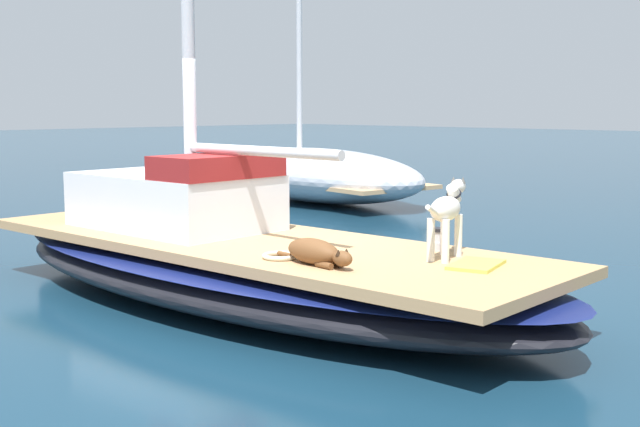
# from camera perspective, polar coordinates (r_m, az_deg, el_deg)

# --- Properties ---
(ground_plane) EXTENTS (120.00, 120.00, 0.00)m
(ground_plane) POSITION_cam_1_polar(r_m,az_deg,el_deg) (8.45, -4.93, -6.18)
(ground_plane) COLOR #143347
(sailboat_main) EXTENTS (2.79, 7.33, 0.66)m
(sailboat_main) POSITION_cam_1_polar(r_m,az_deg,el_deg) (8.38, -4.95, -3.96)
(sailboat_main) COLOR black
(sailboat_main) RESTS_ON ground
(cabin_house) EXTENTS (1.48, 2.27, 0.84)m
(cabin_house) POSITION_cam_1_polar(r_m,az_deg,el_deg) (9.11, -9.86, 1.15)
(cabin_house) COLOR silver
(cabin_house) RESTS_ON sailboat_main
(dog_brown) EXTENTS (0.32, 0.95, 0.22)m
(dog_brown) POSITION_cam_1_polar(r_m,az_deg,el_deg) (6.93, -0.28, -2.73)
(dog_brown) COLOR brown
(dog_brown) RESTS_ON sailboat_main
(dog_white) EXTENTS (0.92, 0.38, 0.70)m
(dog_white) POSITION_cam_1_polar(r_m,az_deg,el_deg) (7.26, 8.87, 0.17)
(dog_white) COLOR silver
(dog_white) RESTS_ON sailboat_main
(deck_winch) EXTENTS (0.16, 0.16, 0.21)m
(deck_winch) POSITION_cam_1_polar(r_m,az_deg,el_deg) (7.69, 8.35, -1.84)
(deck_winch) COLOR #B7B7BC
(deck_winch) RESTS_ON sailboat_main
(coiled_rope) EXTENTS (0.32, 0.32, 0.04)m
(coiled_rope) POSITION_cam_1_polar(r_m,az_deg,el_deg) (7.23, -2.80, -2.98)
(coiled_rope) COLOR beige
(coiled_rope) RESTS_ON sailboat_main
(deck_towel) EXTENTS (0.64, 0.50, 0.03)m
(deck_towel) POSITION_cam_1_polar(r_m,az_deg,el_deg) (6.99, 10.87, -3.53)
(deck_towel) COLOR #D8D14C
(deck_towel) RESTS_ON sailboat_main
(moored_boat_starboard_side) EXTENTS (3.37, 6.24, 8.37)m
(moored_boat_starboard_side) POSITION_cam_1_polar(r_m,az_deg,el_deg) (17.20, -0.24, 2.84)
(moored_boat_starboard_side) COLOR #B2B7C1
(moored_boat_starboard_side) RESTS_ON ground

